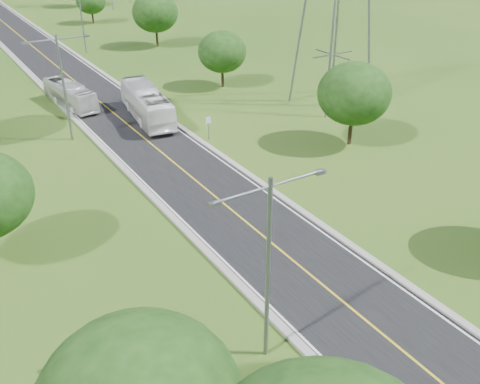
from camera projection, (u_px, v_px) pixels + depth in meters
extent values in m
plane|color=#294C15|center=(85.00, 90.00, 65.70)|extent=(260.00, 260.00, 0.00)
cube|color=black|center=(70.00, 78.00, 70.16)|extent=(8.00, 150.00, 0.06)
cube|color=gray|center=(37.00, 82.00, 68.13)|extent=(0.50, 150.00, 0.22)
cube|color=gray|center=(102.00, 72.00, 72.11)|extent=(0.50, 150.00, 0.22)
cylinder|color=slate|center=(208.00, 128.00, 51.15)|extent=(0.08, 0.08, 2.40)
cube|color=white|center=(208.00, 120.00, 50.75)|extent=(0.55, 0.04, 0.70)
cylinder|color=slate|center=(268.00, 274.00, 24.73)|extent=(0.22, 0.22, 10.00)
cylinder|color=slate|center=(243.00, 195.00, 21.89)|extent=(2.80, 0.12, 0.12)
cylinder|color=slate|center=(297.00, 178.00, 23.20)|extent=(2.80, 0.12, 0.12)
cube|color=slate|center=(215.00, 204.00, 21.30)|extent=(0.50, 0.25, 0.18)
cube|color=slate|center=(320.00, 172.00, 23.83)|extent=(0.50, 0.25, 0.18)
cylinder|color=slate|center=(64.00, 90.00, 49.33)|extent=(0.22, 0.22, 10.00)
cylinder|color=slate|center=(40.00, 41.00, 46.50)|extent=(2.80, 0.12, 0.12)
cylinder|color=slate|center=(72.00, 37.00, 47.80)|extent=(2.80, 0.12, 0.12)
cube|color=slate|center=(25.00, 43.00, 45.91)|extent=(0.50, 0.25, 0.18)
cube|color=slate|center=(86.00, 36.00, 48.44)|extent=(0.50, 0.25, 0.18)
cylinder|color=slate|center=(82.00, 19.00, 79.55)|extent=(0.22, 0.22, 10.00)
cylinder|color=black|center=(350.00, 130.00, 50.12)|extent=(0.36, 0.36, 2.88)
ellipsoid|color=#17390F|center=(354.00, 93.00, 48.45)|extent=(6.72, 6.72, 5.71)
cylinder|color=black|center=(223.00, 77.00, 66.15)|extent=(0.36, 0.36, 2.52)
ellipsoid|color=#17390F|center=(222.00, 52.00, 64.69)|extent=(5.88, 5.88, 5.00)
cylinder|color=black|center=(157.00, 37.00, 84.85)|extent=(0.36, 0.36, 3.06)
ellipsoid|color=#17390F|center=(155.00, 12.00, 83.08)|extent=(7.14, 7.14, 6.07)
cylinder|color=black|center=(93.00, 17.00, 101.75)|extent=(0.36, 0.36, 2.34)
ellipsoid|color=#17390F|center=(91.00, 1.00, 100.39)|extent=(5.46, 5.46, 4.64)
cylinder|color=black|center=(79.00, 0.00, 118.21)|extent=(0.36, 0.36, 2.70)
imported|color=white|center=(147.00, 104.00, 55.80)|extent=(4.50, 12.26, 3.34)
imported|color=silver|center=(70.00, 95.00, 59.52)|extent=(3.57, 9.79, 2.66)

